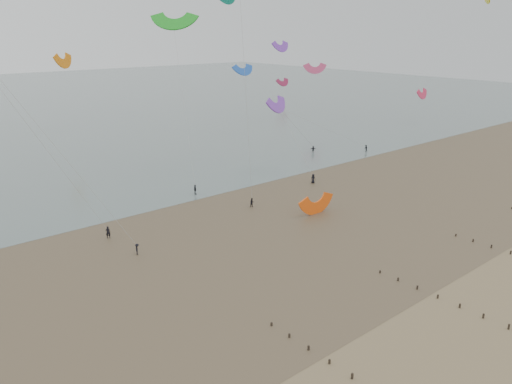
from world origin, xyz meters
The scene contains 6 objects.
ground centered at (0.00, 0.00, 0.00)m, with size 500.00×500.00×0.00m, color brown.
sea_and_shore centered at (-4.08, 34.40, 0.01)m, with size 500.00×665.00×0.03m.
kitesurfer_lead centered at (-17.24, 43.93, 0.93)m, with size 0.68×0.45×1.86m, color black.
kitesurfers centered at (14.46, 49.32, 0.85)m, with size 109.09×26.70×1.86m.
grounded_kite centered at (13.24, 31.64, 0.00)m, with size 6.35×3.33×4.84m, color #FC560F, non-canonical shape.
kites_airborne centered at (-11.22, 87.48, 22.68)m, with size 219.57×117.52×42.74m.
Camera 1 is at (-43.48, -20.81, 28.86)m, focal length 35.00 mm.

